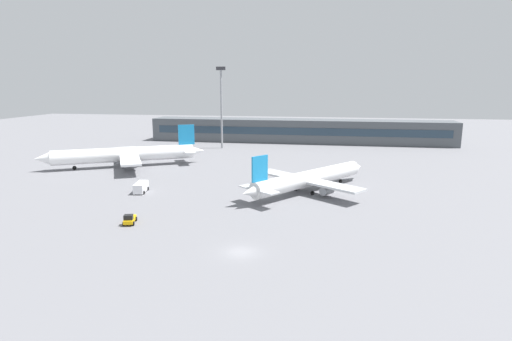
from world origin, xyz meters
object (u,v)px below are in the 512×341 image
Objects in this scene: airplane_mid at (124,155)px; floodlight_tower_west at (221,102)px; baggage_tug_yellow at (129,219)px; service_van_white at (141,187)px; airplane_near at (310,178)px.

floodlight_tower_west reaches higher than airplane_mid.
baggage_tug_yellow is at bearing -61.97° from airplane_mid.
service_van_white reaches higher than baggage_tug_yellow.
service_van_white is at bearing 110.00° from baggage_tug_yellow.
airplane_near is 67.13m from floodlight_tower_west.
airplane_near is at bearing -19.38° from airplane_mid.
airplane_near is 1.13× the size of floodlight_tower_west.
airplane_near is 36.11m from service_van_white.
airplane_mid is at bearing 118.03° from baggage_tug_yellow.
airplane_mid is 30.30m from service_van_white.
baggage_tug_yellow is 20.71m from service_van_white.
airplane_near is 55.23m from airplane_mid.
floodlight_tower_west is (1.48, 63.22, 15.18)m from service_van_white.
floodlight_tower_west reaches higher than baggage_tug_yellow.
airplane_near is at bearing 42.89° from baggage_tug_yellow.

